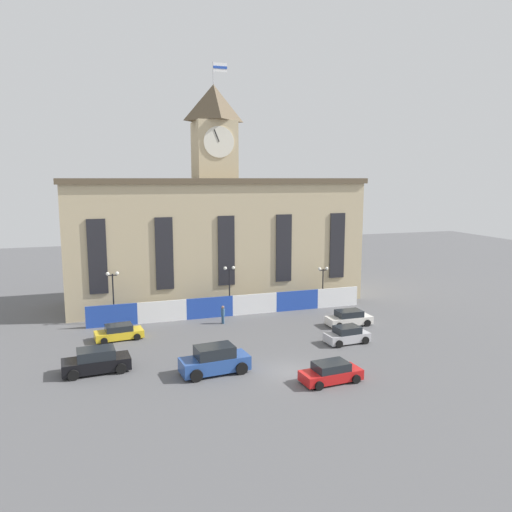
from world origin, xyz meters
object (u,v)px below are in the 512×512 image
(car_red_sedan, at_px, (331,373))
(pedestrian, at_px, (223,314))
(car_yellow_coupe, at_px, (119,332))
(street_lamp_far_right, at_px, (229,279))
(car_blue_van, at_px, (215,361))
(car_silver_hatch, at_px, (347,335))
(car_black_suv, at_px, (96,361))
(street_lamp_left, at_px, (113,286))
(car_white_taxi, at_px, (349,318))
(street_lamp_far_left, at_px, (323,277))

(car_red_sedan, height_order, pedestrian, pedestrian)
(car_yellow_coupe, bearing_deg, street_lamp_far_right, -161.58)
(car_blue_van, height_order, car_silver_hatch, car_blue_van)
(car_silver_hatch, distance_m, pedestrian, 12.77)
(car_black_suv, bearing_deg, pedestrian, 33.68)
(street_lamp_left, height_order, car_yellow_coupe, street_lamp_left)
(street_lamp_left, bearing_deg, street_lamp_far_right, 0.00)
(car_blue_van, xyz_separation_m, car_white_taxi, (15.42, 7.83, -0.27))
(car_yellow_coupe, relative_size, car_red_sedan, 0.96)
(car_silver_hatch, relative_size, car_red_sedan, 0.88)
(car_blue_van, height_order, car_black_suv, car_blue_van)
(car_red_sedan, bearing_deg, pedestrian, -81.87)
(street_lamp_far_right, bearing_deg, car_white_taxi, -38.19)
(car_yellow_coupe, bearing_deg, pedestrian, -175.55)
(car_white_taxi, bearing_deg, car_black_suv, 10.91)
(street_lamp_far_left, distance_m, car_black_suv, 27.93)
(car_white_taxi, bearing_deg, pedestrian, -21.48)
(street_lamp_far_right, xyz_separation_m, car_blue_van, (-5.39, -15.73, -2.74))
(car_silver_hatch, xyz_separation_m, car_black_suv, (-21.04, -0.18, 0.14))
(car_blue_van, bearing_deg, street_lamp_left, 107.18)
(car_silver_hatch, distance_m, car_yellow_coupe, 20.37)
(car_red_sedan, bearing_deg, street_lamp_left, -59.45)
(street_lamp_far_right, xyz_separation_m, car_black_suv, (-13.75, -12.78, -2.88))
(street_lamp_far_right, height_order, pedestrian, street_lamp_far_right)
(car_black_suv, bearing_deg, car_yellow_coupe, 71.07)
(car_blue_van, relative_size, car_white_taxi, 1.16)
(car_silver_hatch, height_order, car_red_sedan, car_silver_hatch)
(car_silver_hatch, bearing_deg, car_white_taxi, 56.10)
(street_lamp_far_right, xyz_separation_m, pedestrian, (-1.63, -3.47, -2.72))
(street_lamp_far_right, relative_size, car_blue_van, 0.97)
(car_silver_hatch, height_order, car_yellow_coupe, car_silver_hatch)
(car_silver_hatch, bearing_deg, car_blue_van, -169.85)
(car_black_suv, xyz_separation_m, pedestrian, (12.12, 9.31, 0.16))
(street_lamp_left, xyz_separation_m, street_lamp_far_right, (11.93, 0.00, -0.07))
(street_lamp_far_right, distance_m, pedestrian, 4.70)
(street_lamp_left, relative_size, pedestrian, 2.89)
(street_lamp_far_right, relative_size, car_silver_hatch, 1.28)
(car_silver_hatch, bearing_deg, car_red_sedan, -129.26)
(car_black_suv, bearing_deg, car_silver_hatch, -3.36)
(car_blue_van, bearing_deg, street_lamp_far_left, 38.48)
(street_lamp_far_left, relative_size, car_silver_hatch, 1.11)
(street_lamp_far_left, bearing_deg, car_blue_van, -136.10)
(car_yellow_coupe, bearing_deg, car_red_sedan, 127.61)
(car_blue_van, distance_m, pedestrian, 12.82)
(car_silver_hatch, relative_size, car_yellow_coupe, 0.92)
(street_lamp_far_right, xyz_separation_m, car_yellow_coupe, (-11.75, -5.34, -3.08))
(car_yellow_coupe, height_order, car_white_taxi, car_white_taxi)
(street_lamp_far_left, xyz_separation_m, car_black_suv, (-24.71, -12.78, -2.44))
(street_lamp_left, xyz_separation_m, pedestrian, (10.30, -3.47, -2.79))
(car_white_taxi, xyz_separation_m, car_red_sedan, (-7.94, -11.97, -0.02))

